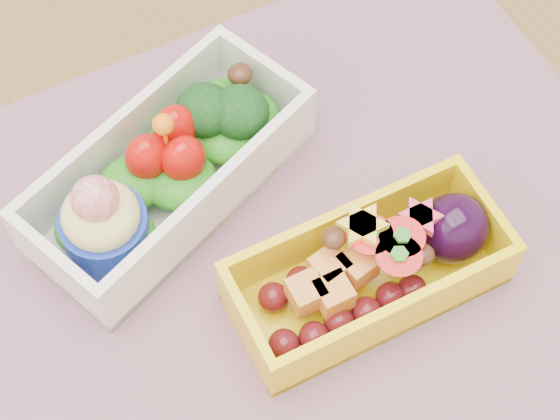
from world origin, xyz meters
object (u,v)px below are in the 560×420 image
table (238,286)px  bento_yellow (374,269)px  bento_white (167,172)px  placemat (274,252)px

table → bento_yellow: (0.05, -0.09, 0.13)m
table → bento_yellow: bearing=-60.7°
table → bento_white: 0.13m
table → bento_white: (-0.02, 0.04, 0.13)m
table → placemat: size_ratio=2.50×
placemat → bento_yellow: bearing=-53.6°
table → bento_yellow: bento_yellow is taller
placemat → bento_white: size_ratio=2.35×
placemat → bento_yellow: (0.04, -0.05, 0.02)m
bento_white → bento_yellow: bearing=-76.9°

